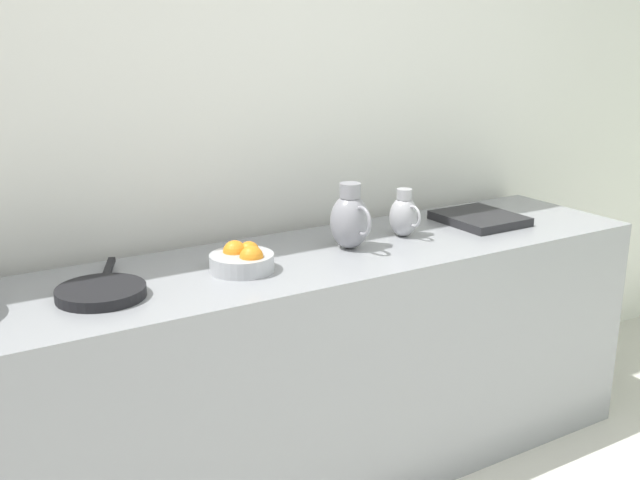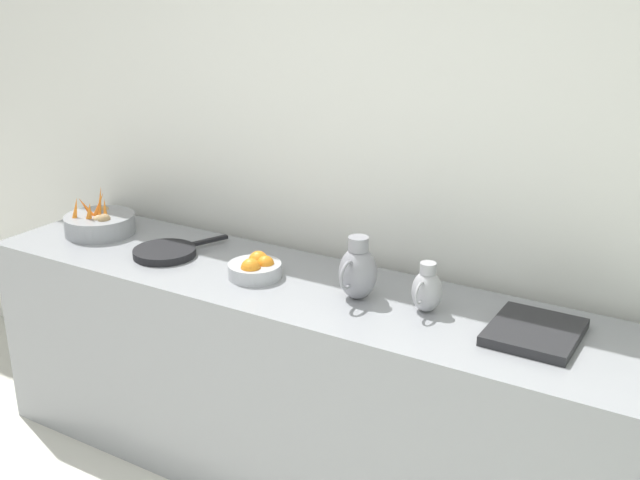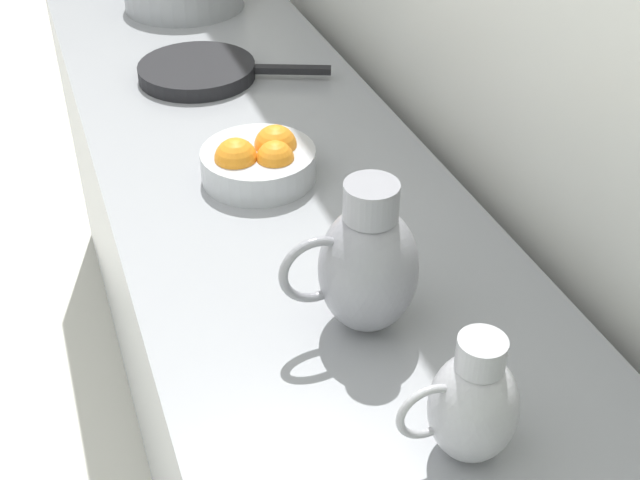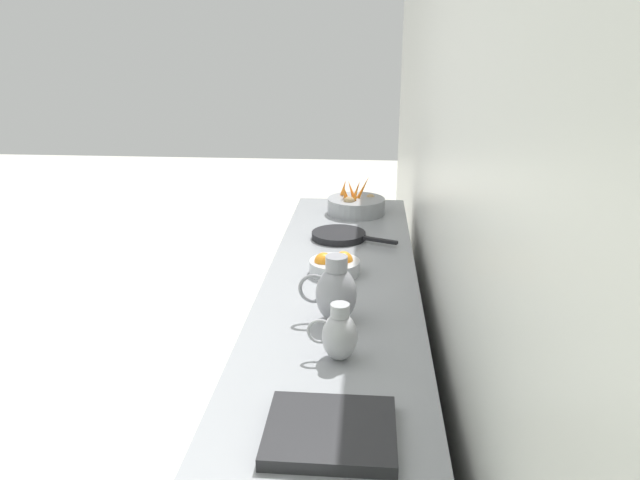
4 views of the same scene
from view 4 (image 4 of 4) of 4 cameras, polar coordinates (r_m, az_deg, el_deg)
The scene contains 8 objects.
tile_wall_left at distance 1.88m, azimuth 14.77°, elevation 4.67°, with size 0.10×8.66×3.00m, color silver.
prep_counter at distance 2.73m, azimuth 1.71°, elevation -13.92°, with size 0.66×3.00×0.93m, color gray.
vegetable_colander at distance 3.59m, azimuth 3.38°, elevation 3.27°, with size 0.34×0.34×0.22m.
orange_bowl at distance 2.68m, azimuth 1.40°, elevation -2.39°, with size 0.22×0.22×0.10m.
metal_pitcher_tall at distance 2.22m, azimuth 1.45°, elevation -4.91°, with size 0.21×0.15×0.25m.
metal_pitcher_short at distance 1.98m, azimuth 1.79°, elevation -8.84°, with size 0.16×0.12×0.19m.
counter_sink_basin at distance 1.66m, azimuth 0.99°, elevation -17.51°, with size 0.34×0.30×0.04m, color #232326.
skillet_on_counter at distance 3.15m, azimuth 1.85°, elevation 0.43°, with size 0.44×0.28×0.03m.
Camera 4 is at (-1.62, 2.07, 1.93)m, focal length 34.16 mm.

